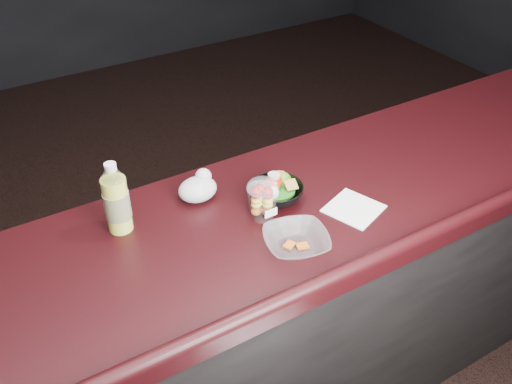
# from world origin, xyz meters

# --- Properties ---
(counter) EXTENTS (4.06, 0.71, 1.02)m
(counter) POSITION_xyz_m (0.00, 0.30, 0.51)
(counter) COLOR black
(counter) RESTS_ON ground
(lemonade_bottle) EXTENTS (0.08, 0.08, 0.24)m
(lemonade_bottle) POSITION_xyz_m (-0.37, 0.48, 1.12)
(lemonade_bottle) COLOR yellow
(lemonade_bottle) RESTS_ON counter
(fruit_cup) EXTENTS (0.10, 0.10, 0.14)m
(fruit_cup) POSITION_xyz_m (0.04, 0.30, 1.09)
(fruit_cup) COLOR white
(fruit_cup) RESTS_ON counter
(green_apple) EXTENTS (0.07, 0.07, 0.07)m
(green_apple) POSITION_xyz_m (0.17, 0.40, 1.05)
(green_apple) COLOR #2F830F
(green_apple) RESTS_ON counter
(plastic_bag) EXTENTS (0.13, 0.11, 0.10)m
(plastic_bag) POSITION_xyz_m (-0.09, 0.49, 1.06)
(plastic_bag) COLOR silver
(plastic_bag) RESTS_ON counter
(snack_bowl) EXTENTS (0.19, 0.19, 0.10)m
(snack_bowl) POSITION_xyz_m (0.12, 0.35, 1.05)
(snack_bowl) COLOR black
(snack_bowl) RESTS_ON counter
(takeout_bowl) EXTENTS (0.24, 0.24, 0.05)m
(takeout_bowl) POSITION_xyz_m (0.04, 0.12, 1.04)
(takeout_bowl) COLOR silver
(takeout_bowl) RESTS_ON counter
(paper_napkin) EXTENTS (0.21, 0.21, 0.00)m
(paper_napkin) POSITION_xyz_m (0.31, 0.18, 1.02)
(paper_napkin) COLOR white
(paper_napkin) RESTS_ON counter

